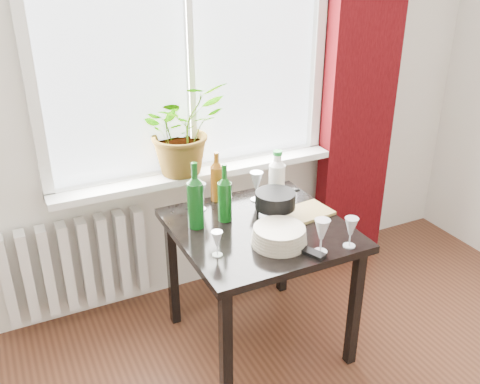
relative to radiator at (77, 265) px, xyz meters
name	(u,v)px	position (x,y,z in m)	size (l,w,h in m)	color
window	(188,35)	(0.75, 0.04, 1.22)	(1.72, 0.08, 1.62)	white
windowsill	(197,172)	(0.75, -0.03, 0.44)	(1.72, 0.20, 0.04)	white
curtain	(362,74)	(1.87, -0.06, 0.92)	(0.50, 0.12, 2.56)	#360407
radiator	(77,265)	(0.00, 0.00, 0.00)	(0.80, 0.10, 0.55)	silver
table	(260,242)	(0.85, -0.63, 0.27)	(0.85, 0.85, 0.74)	black
potted_plant	(182,128)	(0.67, -0.02, 0.73)	(0.48, 0.42, 0.53)	#2F6D1D
wine_bottle_left	(195,195)	(0.56, -0.49, 0.54)	(0.08, 0.08, 0.36)	#0C4112
wine_bottle_right	(225,193)	(0.72, -0.49, 0.52)	(0.07, 0.07, 0.31)	#0D4411
bottle_amber	(217,176)	(0.78, -0.25, 0.51)	(0.07, 0.07, 0.29)	brown
cleaning_bottle	(277,176)	(1.06, -0.42, 0.52)	(0.09, 0.09, 0.31)	white
wineglass_front_right	(321,236)	(0.99, -0.97, 0.45)	(0.07, 0.07, 0.18)	silver
wineglass_far_right	(351,232)	(1.14, -0.99, 0.44)	(0.07, 0.07, 0.16)	#B4BAC2
wineglass_back_center	(256,186)	(0.97, -0.35, 0.45)	(0.07, 0.07, 0.17)	silver
wineglass_back_left	(200,196)	(0.65, -0.32, 0.44)	(0.07, 0.07, 0.16)	white
wineglass_front_left	(217,244)	(0.54, -0.79, 0.42)	(0.05, 0.05, 0.13)	silver
plate_stack	(279,236)	(0.85, -0.82, 0.40)	(0.27, 0.27, 0.09)	#B9B099
fondue_pot	(275,207)	(0.95, -0.61, 0.44)	(0.24, 0.21, 0.16)	black
tv_remote	(308,251)	(0.93, -0.96, 0.37)	(0.05, 0.17, 0.02)	black
cutting_board	(304,213)	(1.12, -0.62, 0.37)	(0.29, 0.19, 0.02)	#A4894A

